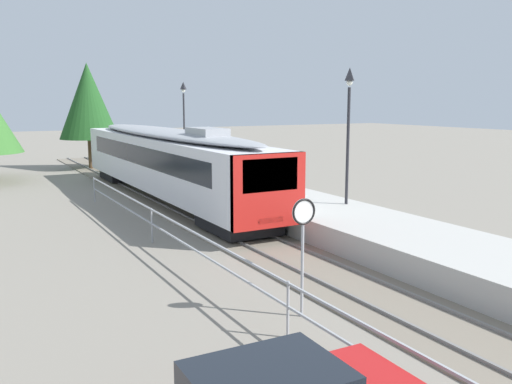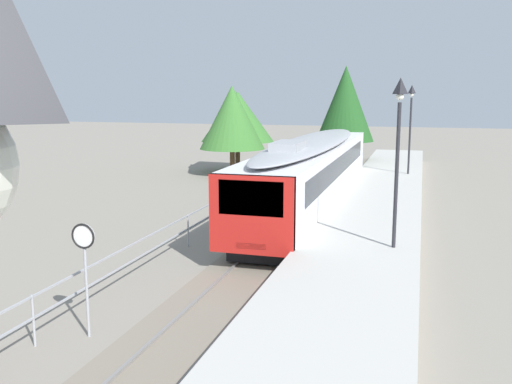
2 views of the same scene
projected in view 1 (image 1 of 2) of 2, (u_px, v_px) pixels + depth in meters
ground_plane at (152, 236)px, 20.29m from camera, size 160.00×160.00×0.00m
track_rails at (224, 226)px, 21.72m from camera, size 3.20×60.00×0.14m
commuter_train at (166, 158)px, 27.08m from camera, size 2.82×20.76×3.74m
station_platform at (292, 208)px, 23.21m from camera, size 3.90×60.00×0.90m
platform_lamp_mid_platform at (349, 110)px, 21.12m from camera, size 0.34×0.34×5.35m
platform_lamp_far_end at (184, 107)px, 36.14m from camera, size 0.34×0.34×5.35m
speed_limit_sign at (303, 228)px, 12.29m from camera, size 0.61×0.10×2.81m
carpark_fence at (288, 297)px, 11.37m from camera, size 0.06×36.06×1.25m
tree_behind_station_far at (88, 101)px, 39.51m from camera, size 4.27×4.27×7.74m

